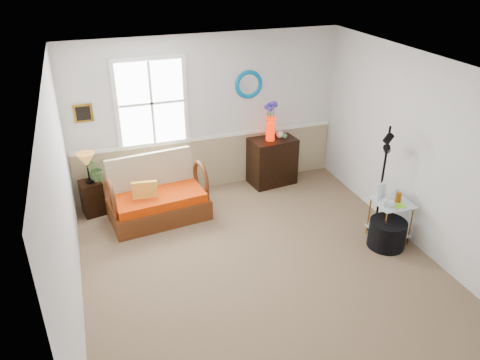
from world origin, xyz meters
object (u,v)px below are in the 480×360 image
object	(u,v)px
ottoman	(387,234)
loveseat	(158,191)
floor_lamp	(382,181)
cabinet	(272,161)
lamp_stand	(92,198)
side_table	(389,221)

from	to	relation	value
ottoman	loveseat	bearing A→B (deg)	148.12
floor_lamp	ottoman	xyz separation A→B (m)	(-0.10, -0.41, -0.62)
loveseat	ottoman	world-z (taller)	loveseat
cabinet	lamp_stand	bearing A→B (deg)	174.54
side_table	floor_lamp	xyz separation A→B (m)	(-0.02, 0.27, 0.51)
floor_lamp	ottoman	size ratio (longest dim) A/B	3.17
loveseat	lamp_stand	bearing A→B (deg)	146.96
side_table	loveseat	bearing A→B (deg)	151.06
loveseat	lamp_stand	size ratio (longest dim) A/B	2.62
cabinet	side_table	bearing A→B (deg)	-75.06
loveseat	side_table	xyz separation A→B (m)	(2.98, -1.65, -0.16)
cabinet	ottoman	distance (m)	2.47
cabinet	floor_lamp	size ratio (longest dim) A/B	0.51
loveseat	cabinet	bearing A→B (deg)	8.14
side_table	ottoman	size ratio (longest dim) A/B	1.20
lamp_stand	side_table	size ratio (longest dim) A/B	0.90
lamp_stand	ottoman	bearing A→B (deg)	-30.60
loveseat	ottoman	xyz separation A→B (m)	(2.87, -1.78, -0.28)
ottoman	floor_lamp	bearing A→B (deg)	76.42
loveseat	lamp_stand	world-z (taller)	loveseat
side_table	floor_lamp	world-z (taller)	floor_lamp
loveseat	lamp_stand	distance (m)	1.08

